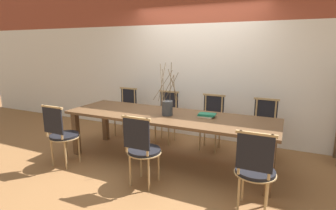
{
  "coord_description": "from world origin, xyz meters",
  "views": [
    {
      "loc": [
        1.6,
        -3.45,
        1.75
      ],
      "look_at": [
        0.0,
        0.0,
        0.9
      ],
      "focal_mm": 28.0,
      "sensor_mm": 36.0,
      "label": 1
    }
  ],
  "objects_px": {
    "chair_far_center": "(211,120)",
    "vase_centerpiece": "(167,107)",
    "dining_table": "(168,120)",
    "book_stack": "(206,115)",
    "chair_near_center": "(255,168)"
  },
  "relations": [
    {
      "from": "dining_table",
      "to": "book_stack",
      "type": "xyz_separation_m",
      "value": [
        0.56,
        0.13,
        0.1
      ]
    },
    {
      "from": "chair_far_center",
      "to": "vase_centerpiece",
      "type": "bearing_deg",
      "value": 61.06
    },
    {
      "from": "dining_table",
      "to": "vase_centerpiece",
      "type": "distance_m",
      "value": 0.21
    },
    {
      "from": "chair_near_center",
      "to": "vase_centerpiece",
      "type": "xyz_separation_m",
      "value": [
        -1.37,
        0.77,
        0.36
      ]
    },
    {
      "from": "dining_table",
      "to": "chair_near_center",
      "type": "height_order",
      "value": "chair_near_center"
    },
    {
      "from": "chair_near_center",
      "to": "dining_table",
      "type": "bearing_deg",
      "value": 149.73
    },
    {
      "from": "chair_near_center",
      "to": "chair_far_center",
      "type": "xyz_separation_m",
      "value": [
        -0.91,
        1.59,
        0.0
      ]
    },
    {
      "from": "dining_table",
      "to": "chair_near_center",
      "type": "bearing_deg",
      "value": -30.27
    },
    {
      "from": "chair_near_center",
      "to": "book_stack",
      "type": "bearing_deg",
      "value": 131.07
    },
    {
      "from": "dining_table",
      "to": "chair_far_center",
      "type": "distance_m",
      "value": 0.93
    },
    {
      "from": "book_stack",
      "to": "dining_table",
      "type": "bearing_deg",
      "value": -167.14
    },
    {
      "from": "vase_centerpiece",
      "to": "book_stack",
      "type": "xyz_separation_m",
      "value": [
        0.56,
        0.15,
        -0.1
      ]
    },
    {
      "from": "dining_table",
      "to": "chair_far_center",
      "type": "relative_size",
      "value": 3.38
    },
    {
      "from": "dining_table",
      "to": "chair_near_center",
      "type": "relative_size",
      "value": 3.38
    },
    {
      "from": "dining_table",
      "to": "chair_near_center",
      "type": "xyz_separation_m",
      "value": [
        1.37,
        -0.8,
        -0.16
      ]
    }
  ]
}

